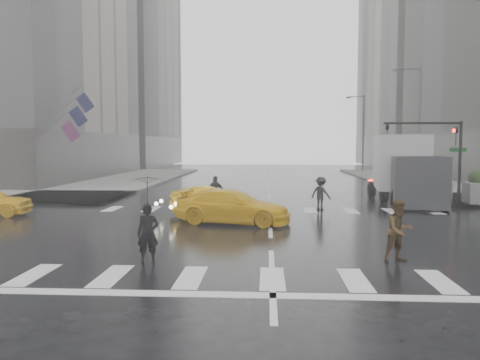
# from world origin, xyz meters

# --- Properties ---
(ground) EXTENTS (120.00, 120.00, 0.00)m
(ground) POSITION_xyz_m (0.00, 0.00, 0.00)
(ground) COLOR black
(ground) RESTS_ON ground
(sidewalk_nw) EXTENTS (35.00, 35.00, 0.15)m
(sidewalk_nw) POSITION_xyz_m (-19.50, 17.50, 0.07)
(sidewalk_nw) COLOR slate
(sidewalk_nw) RESTS_ON ground
(building_nw_far) EXTENTS (26.05, 26.05, 44.00)m
(building_nw_far) POSITION_xyz_m (-29.00, 56.00, 20.19)
(building_nw_far) COLOR #605E58
(building_nw_far) RESTS_ON ground
(building_ne_far) EXTENTS (26.05, 26.05, 36.00)m
(building_ne_far) POSITION_xyz_m (29.00, 56.00, 16.27)
(building_ne_far) COLOR #A29B8D
(building_ne_far) RESTS_ON ground
(road_markings) EXTENTS (18.00, 48.00, 0.01)m
(road_markings) POSITION_xyz_m (0.00, 0.00, 0.01)
(road_markings) COLOR silver
(road_markings) RESTS_ON ground
(traffic_signal_pole) EXTENTS (4.45, 0.42, 4.50)m
(traffic_signal_pole) POSITION_xyz_m (9.01, 8.01, 3.22)
(traffic_signal_pole) COLOR black
(traffic_signal_pole) RESTS_ON ground
(street_lamp_near) EXTENTS (2.15, 0.22, 9.00)m
(street_lamp_near) POSITION_xyz_m (10.87, 18.00, 4.95)
(street_lamp_near) COLOR #59595B
(street_lamp_near) RESTS_ON ground
(street_lamp_far) EXTENTS (2.15, 0.22, 9.00)m
(street_lamp_far) POSITION_xyz_m (10.87, 38.00, 4.95)
(street_lamp_far) COLOR #59595B
(street_lamp_far) RESTS_ON ground
(planter_west) EXTENTS (1.10, 1.10, 1.80)m
(planter_west) POSITION_xyz_m (7.00, 8.20, 0.98)
(planter_west) COLOR slate
(planter_west) RESTS_ON ground
(planter_mid) EXTENTS (1.10, 1.10, 1.80)m
(planter_mid) POSITION_xyz_m (9.00, 8.20, 0.98)
(planter_mid) COLOR slate
(planter_mid) RESTS_ON ground
(planter_east) EXTENTS (1.10, 1.10, 1.80)m
(planter_east) POSITION_xyz_m (11.00, 8.20, 0.98)
(planter_east) COLOR slate
(planter_east) RESTS_ON ground
(flag_cluster) EXTENTS (2.87, 3.06, 4.69)m
(flag_cluster) POSITION_xyz_m (-15.08, 18.50, 5.64)
(flag_cluster) COLOR #59595B
(flag_cluster) RESTS_ON ground
(pedestrian_black) EXTENTS (1.03, 1.05, 2.43)m
(pedestrian_black) POSITION_xyz_m (-3.41, -4.65, 1.62)
(pedestrian_black) COLOR black
(pedestrian_black) RESTS_ON ground
(pedestrian_brown) EXTENTS (1.03, 0.93, 1.74)m
(pedestrian_brown) POSITION_xyz_m (3.56, -4.07, 0.87)
(pedestrian_brown) COLOR #49351A
(pedestrian_brown) RESTS_ON ground
(pedestrian_far_a) EXTENTS (1.04, 0.72, 1.64)m
(pedestrian_far_a) POSITION_xyz_m (-2.82, 6.96, 0.82)
(pedestrian_far_a) COLOR black
(pedestrian_far_a) RESTS_ON ground
(pedestrian_far_b) EXTENTS (1.22, 1.10, 1.66)m
(pedestrian_far_b) POSITION_xyz_m (2.56, 6.31, 0.83)
(pedestrian_far_b) COLOR black
(pedestrian_far_b) RESTS_ON ground
(taxi_mid) EXTENTS (4.19, 2.51, 1.31)m
(taxi_mid) POSITION_xyz_m (-2.66, 4.37, 0.65)
(taxi_mid) COLOR yellow
(taxi_mid) RESTS_ON ground
(taxi_rear) EXTENTS (4.57, 2.83, 1.40)m
(taxi_rear) POSITION_xyz_m (-1.55, 2.00, 0.70)
(taxi_rear) COLOR yellow
(taxi_rear) RESTS_ON ground
(box_truck) EXTENTS (2.69, 7.16, 3.80)m
(box_truck) POSITION_xyz_m (7.50, 9.19, 2.03)
(box_truck) COLOR silver
(box_truck) RESTS_ON ground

